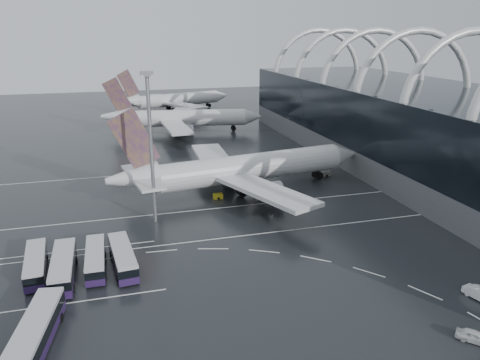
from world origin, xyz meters
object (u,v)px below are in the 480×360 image
object	(u,v)px
airliner_main	(240,170)
van_curve_b	(475,337)
gse_cart_belly_c	(218,196)
airliner_gate_c	(173,100)
bus_row_far_b	(37,331)
bus_row_near_c	(95,259)
bus_row_near_a	(36,264)
gse_cart_belly_e	(235,173)
gse_cart_belly_d	(326,174)
floodlight_mast	(150,131)
bus_row_near_d	(123,257)
airliner_gate_b	(180,119)
bus_row_near_b	(63,267)

from	to	relation	value
airliner_main	van_curve_b	size ratio (longest dim) A/B	14.67
van_curve_b	gse_cart_belly_c	xyz separation A→B (m)	(-17.50, 54.53, -0.15)
airliner_gate_c	bus_row_far_b	xyz separation A→B (m)	(-37.18, -155.42, -2.86)
airliner_gate_c	bus_row_near_c	distance (m)	142.11
bus_row_near_a	gse_cart_belly_e	bearing A→B (deg)	-50.69
gse_cart_belly_d	gse_cart_belly_e	xyz separation A→B (m)	(-21.50, 6.37, 0.15)
bus_row_near_a	gse_cart_belly_d	distance (m)	70.29
bus_row_near_a	van_curve_b	distance (m)	58.87
gse_cart_belly_c	floodlight_mast	bearing A→B (deg)	-147.69
floodlight_mast	van_curve_b	bearing A→B (deg)	-55.31
bus_row_near_d	van_curve_b	xyz separation A→B (m)	(38.08, -29.08, -1.02)
airliner_main	airliner_gate_b	xyz separation A→B (m)	(-3.12, 65.94, -0.27)
bus_row_near_c	van_curve_b	size ratio (longest dim) A/B	2.96
bus_row_near_b	airliner_gate_c	bearing A→B (deg)	-14.53
bus_row_near_c	gse_cart_belly_d	xyz separation A→B (m)	(53.76, 33.47, -1.10)
bus_row_far_b	gse_cart_belly_c	world-z (taller)	bus_row_far_b
airliner_gate_b	bus_row_near_d	bearing A→B (deg)	-93.94
airliner_main	bus_row_far_b	distance (m)	57.70
airliner_main	airliner_gate_b	bearing A→B (deg)	83.31
van_curve_b	floodlight_mast	size ratio (longest dim) A/B	0.15
airliner_main	airliner_gate_c	distance (m)	110.77
bus_row_near_d	gse_cart_belly_d	world-z (taller)	bus_row_near_d
bus_row_near_c	bus_row_near_a	bearing A→B (deg)	85.71
airliner_main	bus_row_near_b	distance (m)	45.68
van_curve_b	gse_cart_belly_c	world-z (taller)	van_curve_b
airliner_gate_c	bus_row_near_b	size ratio (longest dim) A/B	3.89
airliner_main	floodlight_mast	world-z (taller)	floodlight_mast
airliner_main	bus_row_near_b	bearing A→B (deg)	-148.95
bus_row_near_a	gse_cart_belly_e	xyz separation A→B (m)	(40.64, 39.21, -0.97)
bus_row_near_b	bus_row_far_b	xyz separation A→B (m)	(-1.73, -15.09, 0.05)
bus_row_near_b	bus_row_near_d	bearing A→B (deg)	-83.51
airliner_gate_c	floodlight_mast	world-z (taller)	floodlight_mast
floodlight_mast	gse_cart_belly_d	size ratio (longest dim) A/B	14.22
gse_cart_belly_d	gse_cart_belly_e	world-z (taller)	gse_cart_belly_e
airliner_gate_c	gse_cart_belly_c	bearing A→B (deg)	-110.43
bus_row_near_d	gse_cart_belly_d	bearing A→B (deg)	-61.01
airliner_main	gse_cart_belly_e	bearing A→B (deg)	71.08
airliner_gate_b	bus_row_near_c	world-z (taller)	airliner_gate_b
airliner_gate_c	gse_cart_belly_d	distance (m)	107.68
airliner_gate_c	bus_row_near_c	world-z (taller)	airliner_gate_c
bus_row_near_d	floodlight_mast	size ratio (longest dim) A/B	0.47
bus_row_near_b	floodlight_mast	bearing A→B (deg)	-40.61
airliner_gate_b	bus_row_near_b	size ratio (longest dim) A/B	4.14
airliner_main	van_curve_b	world-z (taller)	airliner_main
bus_row_near_d	bus_row_far_b	xyz separation A→B (m)	(-10.09, -16.09, 0.13)
airliner_gate_b	floodlight_mast	xyz separation A→B (m)	(-16.69, -77.96, 12.47)
floodlight_mast	airliner_gate_b	bearing A→B (deg)	77.92
bus_row_near_a	bus_row_near_c	xyz separation A→B (m)	(8.38, -0.64, -0.02)
airliner_main	gse_cart_belly_c	size ratio (longest dim) A/B	30.02
airliner_main	bus_row_near_a	size ratio (longest dim) A/B	4.83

